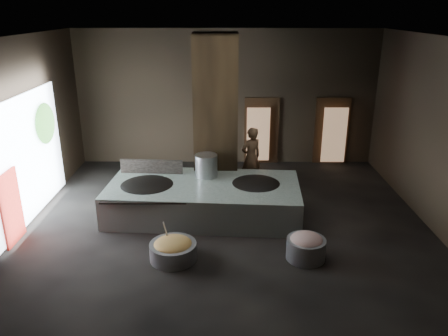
{
  "coord_description": "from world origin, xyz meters",
  "views": [
    {
      "loc": [
        -0.03,
        -10.03,
        5.1
      ],
      "look_at": [
        -0.07,
        0.45,
        1.25
      ],
      "focal_mm": 35.0,
      "sensor_mm": 36.0,
      "label": 1
    }
  ],
  "objects_px": {
    "hearth_platform": "(204,199)",
    "wok_left": "(147,188)",
    "veg_basin": "(173,251)",
    "cook": "(251,158)",
    "wok_right": "(256,187)",
    "stock_pot": "(206,166)",
    "meat_basin": "(306,249)"
  },
  "relations": [
    {
      "from": "hearth_platform",
      "to": "wok_right",
      "type": "height_order",
      "value": "wok_right"
    },
    {
      "from": "wok_left",
      "to": "stock_pot",
      "type": "height_order",
      "value": "stock_pot"
    },
    {
      "from": "veg_basin",
      "to": "stock_pot",
      "type": "bearing_deg",
      "value": 77.53
    },
    {
      "from": "wok_left",
      "to": "veg_basin",
      "type": "xyz_separation_m",
      "value": [
        0.89,
        -2.16,
        -0.56
      ]
    },
    {
      "from": "meat_basin",
      "to": "cook",
      "type": "bearing_deg",
      "value": 103.4
    },
    {
      "from": "wok_right",
      "to": "meat_basin",
      "type": "bearing_deg",
      "value": -66.97
    },
    {
      "from": "wok_right",
      "to": "cook",
      "type": "relative_size",
      "value": 0.78
    },
    {
      "from": "cook",
      "to": "meat_basin",
      "type": "height_order",
      "value": "cook"
    },
    {
      "from": "wok_right",
      "to": "veg_basin",
      "type": "distance_m",
      "value": 3.01
    },
    {
      "from": "wok_left",
      "to": "stock_pot",
      "type": "xyz_separation_m",
      "value": [
        1.5,
        0.6,
        0.38
      ]
    },
    {
      "from": "hearth_platform",
      "to": "wok_left",
      "type": "height_order",
      "value": "wok_left"
    },
    {
      "from": "meat_basin",
      "to": "wok_left",
      "type": "bearing_deg",
      "value": 150.47
    },
    {
      "from": "stock_pot",
      "to": "meat_basin",
      "type": "distance_m",
      "value": 3.64
    },
    {
      "from": "hearth_platform",
      "to": "meat_basin",
      "type": "relative_size",
      "value": 5.83
    },
    {
      "from": "veg_basin",
      "to": "hearth_platform",
      "type": "bearing_deg",
      "value": 75.76
    },
    {
      "from": "cook",
      "to": "meat_basin",
      "type": "relative_size",
      "value": 2.18
    },
    {
      "from": "wok_right",
      "to": "stock_pot",
      "type": "height_order",
      "value": "stock_pot"
    },
    {
      "from": "stock_pot",
      "to": "meat_basin",
      "type": "bearing_deg",
      "value": -50.49
    },
    {
      "from": "hearth_platform",
      "to": "cook",
      "type": "bearing_deg",
      "value": 59.19
    },
    {
      "from": "cook",
      "to": "meat_basin",
      "type": "bearing_deg",
      "value": 72.58
    },
    {
      "from": "hearth_platform",
      "to": "veg_basin",
      "type": "height_order",
      "value": "hearth_platform"
    },
    {
      "from": "hearth_platform",
      "to": "veg_basin",
      "type": "bearing_deg",
      "value": -100.25
    },
    {
      "from": "wok_right",
      "to": "meat_basin",
      "type": "height_order",
      "value": "wok_right"
    },
    {
      "from": "cook",
      "to": "wok_right",
      "type": "bearing_deg",
      "value": 60.0
    },
    {
      "from": "hearth_platform",
      "to": "meat_basin",
      "type": "bearing_deg",
      "value": -39.44
    },
    {
      "from": "stock_pot",
      "to": "meat_basin",
      "type": "xyz_separation_m",
      "value": [
        2.24,
        -2.72,
        -0.9
      ]
    },
    {
      "from": "stock_pot",
      "to": "hearth_platform",
      "type": "bearing_deg",
      "value": -95.19
    },
    {
      "from": "veg_basin",
      "to": "meat_basin",
      "type": "xyz_separation_m",
      "value": [
        2.85,
        0.03,
        0.04
      ]
    },
    {
      "from": "stock_pot",
      "to": "wok_left",
      "type": "bearing_deg",
      "value": -158.2
    },
    {
      "from": "hearth_platform",
      "to": "wok_right",
      "type": "distance_m",
      "value": 1.39
    },
    {
      "from": "veg_basin",
      "to": "meat_basin",
      "type": "relative_size",
      "value": 1.2
    },
    {
      "from": "veg_basin",
      "to": "wok_right",
      "type": "bearing_deg",
      "value": 49.75
    }
  ]
}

